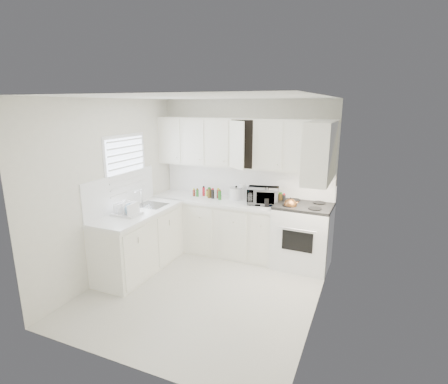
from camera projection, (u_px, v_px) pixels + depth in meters
The scene contains 36 objects.
floor at pixel (204, 290), 4.86m from camera, with size 3.20×3.20×0.00m, color silver.
ceiling at pixel (201, 97), 4.22m from camera, with size 3.20×3.20×0.00m, color white.
wall_back at pixel (245, 177), 5.97m from camera, with size 3.00×3.00×0.00m, color white.
wall_front at pixel (122, 244), 3.12m from camera, with size 3.00×3.00×0.00m, color white.
wall_left at pixel (111, 190), 5.12m from camera, with size 3.20×3.20×0.00m, color white.
wall_right at pixel (321, 214), 3.97m from camera, with size 3.20×3.20×0.00m, color white.
window_blinds at pixel (127, 169), 5.36m from camera, with size 0.06×0.96×1.06m, color white, non-canonical shape.
lower_cabinets_back at pixel (217, 227), 6.06m from camera, with size 2.22×0.60×0.90m, color white, non-canonical shape.
lower_cabinets_left at pixel (140, 242), 5.39m from camera, with size 0.60×1.60×0.90m, color white, non-canonical shape.
countertop_back at pixel (217, 201), 5.93m from camera, with size 2.24×0.64×0.05m, color white.
countertop_left at pixel (139, 213), 5.27m from camera, with size 0.64×1.62×0.05m, color white.
backsplash_back at pixel (245, 182), 5.98m from camera, with size 2.98×0.02×0.55m, color white.
backsplash_left at pixel (121, 191), 5.31m from camera, with size 0.02×1.60×0.55m, color white.
upper_cabinets_back at pixel (242, 167), 5.77m from camera, with size 3.00×0.33×0.80m, color white, non-canonical shape.
upper_cabinets_right at pixel (318, 182), 4.71m from camera, with size 0.33×0.90×0.80m, color white, non-canonical shape.
sink at pixel (152, 198), 5.54m from camera, with size 0.42×0.38×0.30m, color gray, non-canonical shape.
stove at pixel (303, 227), 5.45m from camera, with size 0.85×0.70×1.31m, color white, non-canonical shape.
tea_kettle at pixel (290, 204), 5.27m from camera, with size 0.24×0.20×0.22m, color brown, non-canonical shape.
frying_pan at pixel (318, 207), 5.44m from camera, with size 0.23×0.40×0.04m, color black, non-canonical shape.
microwave at pixel (263, 194), 5.60m from camera, with size 0.49×0.27×0.33m, color gray.
rice_cooker at pixel (236, 193), 5.89m from camera, with size 0.24×0.24×0.24m, color white, non-canonical shape.
paper_towel at pixel (242, 192), 5.88m from camera, with size 0.12×0.12×0.27m, color white.
utensil_crock at pixel (267, 196), 5.47m from camera, with size 0.11×0.11×0.33m, color black, non-canonical shape.
dish_rack at pixel (126, 208), 5.06m from camera, with size 0.39×0.29×0.22m, color white, non-canonical shape.
spice_left_0 at pixel (196, 191), 6.20m from camera, with size 0.06×0.06×0.13m, color maroon.
spice_left_1 at pixel (198, 193), 6.09m from camera, with size 0.06×0.06×0.13m, color #277125.
spice_left_2 at pixel (204, 192), 6.14m from camera, with size 0.06×0.06×0.13m, color red.
spice_left_3 at pixel (205, 194), 6.04m from camera, with size 0.06×0.06×0.13m, color #C9DF34.
spice_left_4 at pixel (211, 193), 6.09m from camera, with size 0.06×0.06×0.13m, color brown.
spice_left_5 at pixel (213, 194), 5.98m from camera, with size 0.06×0.06×0.13m, color black.
spice_left_6 at pixel (219, 194), 6.03m from camera, with size 0.06×0.06×0.13m, color maroon.
spice_left_7 at pixel (221, 195), 5.92m from camera, with size 0.06×0.06×0.13m, color #277125.
sauce_right_0 at pixel (275, 197), 5.68m from camera, with size 0.06×0.06×0.19m, color red.
sauce_right_1 at pixel (277, 198), 5.61m from camera, with size 0.06×0.06×0.19m, color #C9DF34.
sauce_right_2 at pixel (282, 198), 5.64m from camera, with size 0.06×0.06×0.19m, color brown.
sauce_right_3 at pixel (284, 199), 5.56m from camera, with size 0.06×0.06×0.19m, color black.
Camera 1 is at (1.99, -3.91, 2.51)m, focal length 27.99 mm.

